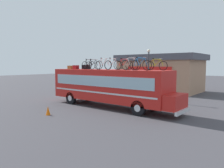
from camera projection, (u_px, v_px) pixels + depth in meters
ground_plane at (107, 107)px, 17.67m from camera, size 120.00×120.00×0.00m
bus at (109, 86)px, 17.40m from camera, size 11.79×2.48×3.08m
luggage_bag_1 at (70, 67)px, 19.95m from camera, size 0.49×0.35×0.32m
luggage_bag_2 at (76, 67)px, 19.39m from camera, size 0.47×0.37×0.35m
luggage_bag_3 at (86, 67)px, 19.21m from camera, size 0.68×0.46×0.39m
rooftop_bicycle_1 at (88, 65)px, 18.58m from camera, size 1.65×0.44×0.92m
rooftop_bicycle_2 at (93, 65)px, 17.81m from camera, size 1.70×0.44×0.89m
rooftop_bicycle_3 at (104, 65)px, 17.37m from camera, size 1.71×0.44×0.98m
rooftop_bicycle_4 at (112, 65)px, 16.95m from camera, size 1.71×0.44×0.97m
rooftop_bicycle_5 at (124, 65)px, 16.69m from camera, size 1.67×0.44×0.92m
rooftop_bicycle_6 at (131, 65)px, 15.65m from camera, size 1.70×0.44×0.98m
rooftop_bicycle_7 at (140, 65)px, 15.04m from camera, size 1.79×0.44×0.96m
rooftop_bicycle_8 at (156, 65)px, 15.00m from camera, size 1.67×0.44×0.87m
roadside_building at (160, 73)px, 28.39m from camera, size 10.68×6.68×4.78m
traffic_cone at (48, 111)px, 14.74m from camera, size 0.31×0.31×0.63m
street_lamp at (148, 71)px, 20.79m from camera, size 0.29×0.29×4.98m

